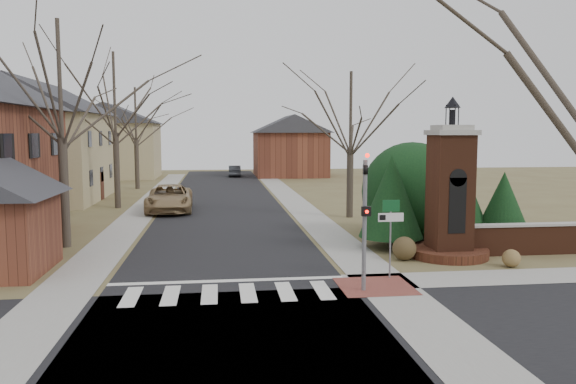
{
  "coord_description": "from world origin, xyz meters",
  "views": [
    {
      "loc": [
        -0.29,
        -16.51,
        5.07
      ],
      "look_at": [
        2.53,
        6.0,
        2.64
      ],
      "focal_mm": 35.0,
      "sensor_mm": 36.0,
      "label": 1
    }
  ],
  "objects": [
    {
      "name": "distant_car",
      "position": [
        1.6,
        47.9,
        0.63
      ],
      "size": [
        1.4,
        3.87,
        1.27
      ],
      "primitive_type": "imported",
      "rotation": [
        0.0,
        0.0,
        3.13
      ],
      "color": "#36393E",
      "rests_on": "ground"
    },
    {
      "name": "brick_garden_wall",
      "position": [
        13.5,
        5.0,
        0.66
      ],
      "size": [
        7.5,
        0.5,
        1.3
      ],
      "color": "#4F2717",
      "rests_on": "ground"
    },
    {
      "name": "crosswalk_zone",
      "position": [
        0.0,
        0.8,
        0.01
      ],
      "size": [
        8.0,
        2.2,
        0.02
      ],
      "primitive_type": "cube",
      "color": "silver",
      "rests_on": "ground"
    },
    {
      "name": "dry_shrub_right",
      "position": [
        10.64,
        3.0,
        0.34
      ],
      "size": [
        0.68,
        0.68,
        0.68
      ],
      "primitive_type": "sphere",
      "color": "olive",
      "rests_on": "ground"
    },
    {
      "name": "cross_street",
      "position": [
        0.0,
        -3.0,
        0.01
      ],
      "size": [
        120.0,
        8.0,
        0.01
      ],
      "primitive_type": "cube",
      "color": "black",
      "rests_on": "ground"
    },
    {
      "name": "evergreen_far",
      "position": [
        12.5,
        7.2,
        1.9
      ],
      "size": [
        2.4,
        2.4,
        3.3
      ],
      "color": "#473D33",
      "rests_on": "ground"
    },
    {
      "name": "evergreen_mass",
      "position": [
        9.0,
        9.5,
        2.4
      ],
      "size": [
        4.8,
        4.8,
        4.8
      ],
      "primitive_type": "sphere",
      "color": "black",
      "rests_on": "ground"
    },
    {
      "name": "house_stucco_left",
      "position": [
        -13.5,
        27.0,
        4.59
      ],
      "size": [
        9.8,
        12.8,
        9.28
      ],
      "color": "tan",
      "rests_on": "ground"
    },
    {
      "name": "traffic_signal_pole",
      "position": [
        4.3,
        0.57,
        2.59
      ],
      "size": [
        0.28,
        0.41,
        4.5
      ],
      "color": "slate",
      "rests_on": "ground"
    },
    {
      "name": "bare_tree_1",
      "position": [
        -7.0,
        22.0,
        8.03
      ],
      "size": [
        8.4,
        8.4,
        11.64
      ],
      "color": "#473D33",
      "rests_on": "ground"
    },
    {
      "name": "sign_post",
      "position": [
        5.59,
        1.99,
        1.95
      ],
      "size": [
        0.9,
        0.07,
        2.75
      ],
      "color": "slate",
      "rests_on": "ground"
    },
    {
      "name": "pickup_truck",
      "position": [
        -3.4,
        19.85,
        0.85
      ],
      "size": [
        3.01,
        6.2,
        1.7
      ],
      "primitive_type": "imported",
      "rotation": [
        0.0,
        0.0,
        0.03
      ],
      "color": "#9D8055",
      "rests_on": "ground"
    },
    {
      "name": "sidewalk_left",
      "position": [
        -5.2,
        22.0,
        0.01
      ],
      "size": [
        2.0,
        60.0,
        0.02
      ],
      "primitive_type": "cube",
      "color": "gray",
      "rests_on": "ground"
    },
    {
      "name": "main_street",
      "position": [
        0.0,
        22.0,
        0.01
      ],
      "size": [
        8.0,
        70.0,
        0.01
      ],
      "primitive_type": "cube",
      "color": "black",
      "rests_on": "ground"
    },
    {
      "name": "dry_shrub_left",
      "position": [
        7.01,
        4.6,
        0.47
      ],
      "size": [
        0.95,
        0.95,
        0.95
      ],
      "primitive_type": "sphere",
      "color": "#4C3D23",
      "rests_on": "ground"
    },
    {
      "name": "bare_tree_2",
      "position": [
        -7.5,
        35.0,
        7.03
      ],
      "size": [
        7.35,
        7.35,
        10.19
      ],
      "color": "#473D33",
      "rests_on": "ground"
    },
    {
      "name": "curb_apron",
      "position": [
        4.8,
        1.0,
        0.01
      ],
      "size": [
        2.4,
        2.4,
        0.02
      ],
      "primitive_type": "cube",
      "color": "brown",
      "rests_on": "ground"
    },
    {
      "name": "ground",
      "position": [
        0.0,
        0.0,
        0.0
      ],
      "size": [
        120.0,
        120.0,
        0.0
      ],
      "primitive_type": "plane",
      "color": "brown",
      "rests_on": "ground"
    },
    {
      "name": "brick_gate_monument",
      "position": [
        9.0,
        4.99,
        2.17
      ],
      "size": [
        3.2,
        3.2,
        6.47
      ],
      "color": "#4F2717",
      "rests_on": "ground"
    },
    {
      "name": "bare_tree_3",
      "position": [
        7.5,
        16.0,
        6.69
      ],
      "size": [
        7.0,
        7.0,
        9.7
      ],
      "color": "#473D33",
      "rests_on": "ground"
    },
    {
      "name": "evergreen_near",
      "position": [
        7.2,
        7.0,
        2.3
      ],
      "size": [
        2.8,
        2.8,
        4.1
      ],
      "color": "#473D33",
      "rests_on": "ground"
    },
    {
      "name": "house_distant_left",
      "position": [
        -12.01,
        48.0,
        4.25
      ],
      "size": [
        10.8,
        8.8,
        8.53
      ],
      "color": "tan",
      "rests_on": "ground"
    },
    {
      "name": "bare_tree_0",
      "position": [
        -7.0,
        9.0,
        7.7
      ],
      "size": [
        8.05,
        8.05,
        11.15
      ],
      "color": "#473D33",
      "rests_on": "ground"
    },
    {
      "name": "stop_bar",
      "position": [
        0.0,
        2.3,
        0.01
      ],
      "size": [
        8.0,
        0.35,
        0.02
      ],
      "primitive_type": "cube",
      "color": "silver",
      "rests_on": "ground"
    },
    {
      "name": "evergreen_mid",
      "position": [
        10.5,
        8.2,
        2.6
      ],
      "size": [
        3.4,
        3.4,
        4.7
      ],
      "color": "#473D33",
      "rests_on": "ground"
    },
    {
      "name": "sidewalk_right_main",
      "position": [
        5.2,
        22.0,
        0.01
      ],
      "size": [
        2.0,
        60.0,
        0.02
      ],
      "primitive_type": "cube",
      "color": "gray",
      "rests_on": "ground"
    },
    {
      "name": "house_distant_right",
      "position": [
        7.99,
        47.99,
        3.65
      ],
      "size": [
        8.8,
        8.8,
        7.3
      ],
      "color": "brown",
      "rests_on": "ground"
    }
  ]
}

